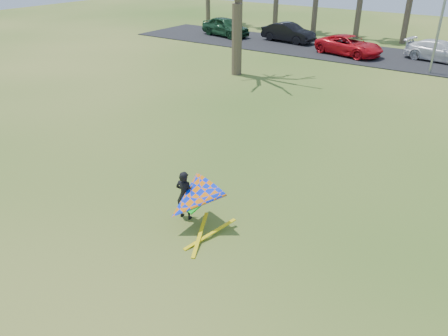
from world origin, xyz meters
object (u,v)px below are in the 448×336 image
Objects in this scene: car_2 at (349,45)px; car_3 at (440,51)px; kite_flyer at (191,200)px; car_1 at (289,33)px; car_0 at (225,27)px.

car_2 is 1.06× the size of car_3.
car_3 is 25.56m from kite_flyer.
car_1 is 1.91× the size of kite_flyer.
kite_flyer reaches higher than car_2.
car_0 reaches higher than car_3.
kite_flyer reaches higher than car_0.
kite_flyer reaches higher than car_3.
car_1 is 6.23m from car_2.
kite_flyer is at bearing -134.47° from car_0.
car_2 is at bearing -100.99° from car_1.
kite_flyer is (4.16, -23.80, 0.09)m from car_2.
kite_flyer is (15.92, -24.97, -0.03)m from car_0.
car_3 is at bearing -75.26° from car_0.
car_2 is (11.76, -1.17, -0.12)m from car_0.
kite_flyer is at bearing -156.20° from car_2.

